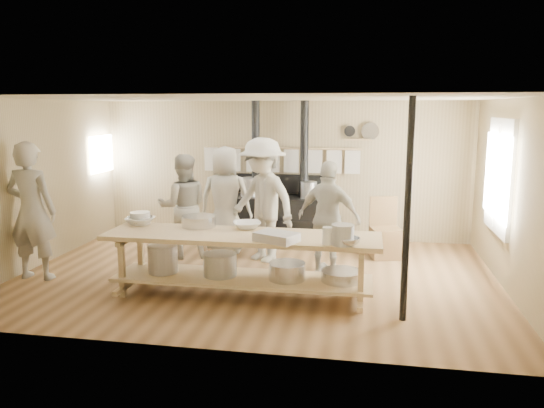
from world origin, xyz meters
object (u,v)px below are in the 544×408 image
prep_table (241,258)px  cook_left (183,206)px  cook_by_window (263,200)px  roasting_pan (277,237)px  chair (385,240)px  cook_right (329,218)px  cook_center (225,200)px  cook_far_left (32,211)px  stove (279,214)px

prep_table → cook_left: bearing=129.5°
cook_by_window → prep_table: bearing=-54.9°
cook_left → roasting_pan: size_ratio=3.44×
cook_left → chair: bearing=170.8°
cook_by_window → roasting_pan: size_ratio=4.00×
cook_right → prep_table: bearing=69.5°
prep_table → cook_right: size_ratio=2.11×
cook_by_window → roasting_pan: (0.57, -2.03, -0.10)m
cook_center → cook_far_left: bearing=36.1°
cook_left → cook_right: size_ratio=1.01×
stove → cook_far_left: bearing=-138.2°
stove → cook_left: (-1.39, -1.34, 0.34)m
chair → cook_right: bearing=-142.1°
stove → cook_right: 2.13m
cook_far_left → stove: bearing=-138.7°
prep_table → roasting_pan: (0.52, -0.31, 0.39)m
cook_left → prep_table: bearing=110.3°
cook_center → roasting_pan: 2.74m
cook_left → chair: 3.41m
cook_right → roasting_pan: size_ratio=3.41×
stove → chair: bearing=-21.4°
cook_right → roasting_pan: cook_right is taller
stove → cook_left: 1.96m
stove → cook_right: (1.05, -1.82, 0.33)m
cook_right → cook_center: bearing=-5.5°
prep_table → cook_center: size_ratio=1.96×
prep_table → cook_by_window: 1.79m
cook_center → chair: size_ratio=1.83×
cook_center → roasting_pan: (1.30, -2.41, -0.01)m
cook_far_left → cook_center: bearing=-141.7°
stove → chair: stove is taller
chair → stove: bearing=145.9°
cook_by_window → cook_left: bearing=-144.7°
cook_far_left → cook_by_window: cook_far_left is taller
cook_center → cook_right: cook_center is taller
cook_center → chair: bearing=-179.4°
stove → cook_far_left: stove is taller
cook_center → roasting_pan: cook_center is taller
cook_far_left → roasting_pan: cook_far_left is taller
cook_left → cook_right: 2.49m
roasting_pan → cook_by_window: bearing=105.8°
cook_by_window → chair: cook_by_window is taller
cook_right → roasting_pan: 1.60m
prep_table → stove: bearing=90.0°
prep_table → chair: bearing=49.5°
chair → roasting_pan: size_ratio=2.00×
stove → cook_right: bearing=-59.9°
chair → cook_by_window: bearing=-177.4°
roasting_pan → cook_center: bearing=118.3°
cook_by_window → chair: 2.17m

